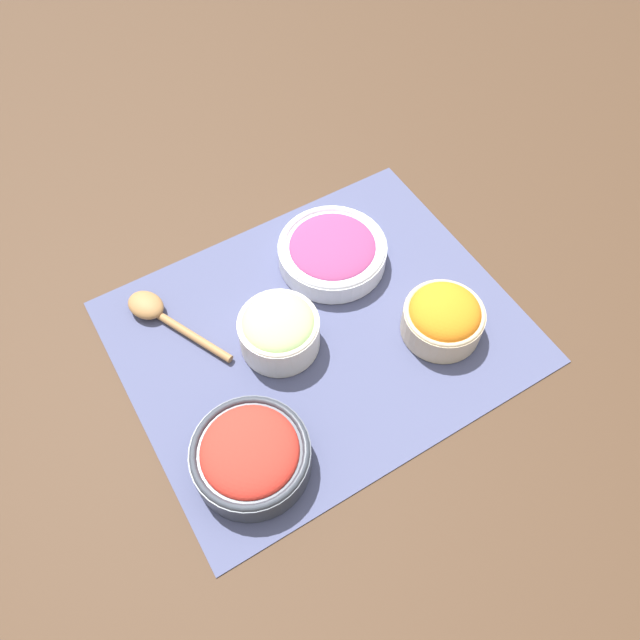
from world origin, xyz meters
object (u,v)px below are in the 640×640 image
at_px(tomato_bowl, 251,455).
at_px(wooden_spoon, 156,312).
at_px(cucumber_bowl, 279,329).
at_px(onion_bowl, 332,251).
at_px(carrot_bowl, 444,317).

distance_m(tomato_bowl, wooden_spoon, 0.28).
xyz_separation_m(tomato_bowl, cucumber_bowl, (-0.12, -0.14, 0.01)).
relative_size(onion_bowl, carrot_bowl, 1.44).
bearing_deg(tomato_bowl, wooden_spoon, -86.91).
height_order(tomato_bowl, onion_bowl, tomato_bowl).
height_order(tomato_bowl, cucumber_bowl, cucumber_bowl).
distance_m(cucumber_bowl, wooden_spoon, 0.20).
relative_size(tomato_bowl, cucumber_bowl, 1.33).
bearing_deg(tomato_bowl, carrot_bowl, -173.34).
bearing_deg(onion_bowl, tomato_bowl, 41.18).
xyz_separation_m(onion_bowl, wooden_spoon, (0.29, -0.05, -0.01)).
distance_m(cucumber_bowl, onion_bowl, 0.18).
bearing_deg(carrot_bowl, tomato_bowl, 6.66).
distance_m(cucumber_bowl, carrot_bowl, 0.24).
xyz_separation_m(tomato_bowl, wooden_spoon, (0.02, -0.28, -0.02)).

